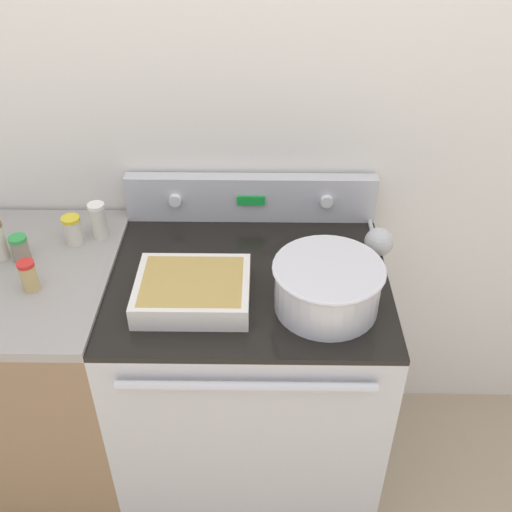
# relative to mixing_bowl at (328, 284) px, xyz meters

# --- Properties ---
(kitchen_wall) EXTENTS (8.00, 0.05, 2.50)m
(kitchen_wall) POSITION_rel_mixing_bowl_xyz_m (-0.21, 0.51, 0.25)
(kitchen_wall) COLOR silver
(kitchen_wall) RESTS_ON ground_plane
(stove_range) EXTENTS (0.82, 0.70, 0.92)m
(stove_range) POSITION_rel_mixing_bowl_xyz_m (-0.21, 0.13, -0.54)
(stove_range) COLOR #BCBCC1
(stove_range) RESTS_ON ground_plane
(control_panel) EXTENTS (0.82, 0.07, 0.16)m
(control_panel) POSITION_rel_mixing_bowl_xyz_m (-0.21, 0.44, 0.00)
(control_panel) COLOR #BCBCC1
(control_panel) RESTS_ON stove_range
(side_counter) EXTENTS (0.58, 0.67, 0.93)m
(side_counter) POSITION_rel_mixing_bowl_xyz_m (-0.91, 0.13, -0.53)
(side_counter) COLOR #896B4C
(side_counter) RESTS_ON ground_plane
(mixing_bowl) EXTENTS (0.30, 0.30, 0.14)m
(mixing_bowl) POSITION_rel_mixing_bowl_xyz_m (0.00, 0.00, 0.00)
(mixing_bowl) COLOR silver
(mixing_bowl) RESTS_ON stove_range
(casserole_dish) EXTENTS (0.31, 0.26, 0.07)m
(casserole_dish) POSITION_rel_mixing_bowl_xyz_m (-0.37, 0.02, -0.04)
(casserole_dish) COLOR silver
(casserole_dish) RESTS_ON stove_range
(ladle) EXTENTS (0.09, 0.29, 0.09)m
(ladle) POSITION_rel_mixing_bowl_xyz_m (0.18, 0.26, -0.04)
(ladle) COLOR #B7B7B7
(ladle) RESTS_ON stove_range
(spice_jar_white_cap) EXTENTS (0.05, 0.05, 0.12)m
(spice_jar_white_cap) POSITION_rel_mixing_bowl_xyz_m (-0.69, 0.32, -0.01)
(spice_jar_white_cap) COLOR beige
(spice_jar_white_cap) RESTS_ON side_counter
(spice_jar_yellow_cap) EXTENTS (0.06, 0.06, 0.09)m
(spice_jar_yellow_cap) POSITION_rel_mixing_bowl_xyz_m (-0.76, 0.28, -0.02)
(spice_jar_yellow_cap) COLOR beige
(spice_jar_yellow_cap) RESTS_ON side_counter
(spice_jar_red_cap) EXTENTS (0.05, 0.05, 0.09)m
(spice_jar_red_cap) POSITION_rel_mixing_bowl_xyz_m (-0.83, 0.05, -0.02)
(spice_jar_red_cap) COLOR tan
(spice_jar_red_cap) RESTS_ON side_counter
(spice_jar_green_cap) EXTENTS (0.05, 0.05, 0.08)m
(spice_jar_green_cap) POSITION_rel_mixing_bowl_xyz_m (-0.90, 0.19, -0.02)
(spice_jar_green_cap) COLOR gray
(spice_jar_green_cap) RESTS_ON side_counter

